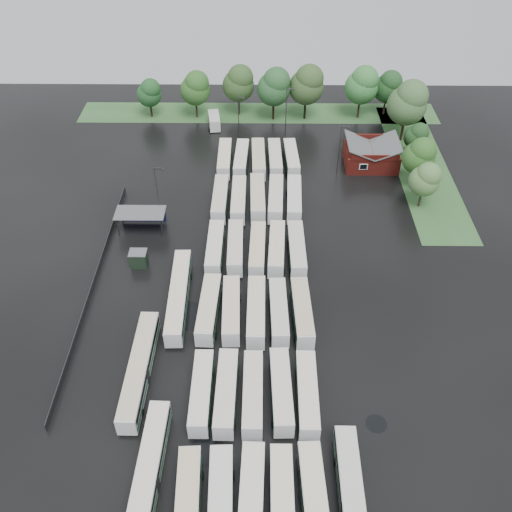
{
  "coord_description": "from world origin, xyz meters",
  "views": [
    {
      "loc": [
        2.67,
        -54.07,
        58.86
      ],
      "look_at": [
        2.0,
        12.0,
        2.5
      ],
      "focal_mm": 40.0,
      "sensor_mm": 36.0,
      "label": 1
    }
  ],
  "objects_px": {
    "artic_bus_east": "(352,505)",
    "minibus": "(214,120)",
    "artic_bus_west_a": "(148,475)",
    "brick_building": "(371,156)"
  },
  "relations": [
    {
      "from": "brick_building",
      "to": "minibus",
      "type": "bearing_deg",
      "value": 153.9
    },
    {
      "from": "artic_bus_west_a",
      "to": "artic_bus_east",
      "type": "distance_m",
      "value": 21.57
    },
    {
      "from": "brick_building",
      "to": "artic_bus_west_a",
      "type": "xyz_separation_m",
      "value": [
        -33.15,
        -65.99,
        -0.12
      ]
    },
    {
      "from": "brick_building",
      "to": "minibus",
      "type": "relative_size",
      "value": 1.59
    },
    {
      "from": "brick_building",
      "to": "minibus",
      "type": "xyz_separation_m",
      "value": [
        -31.48,
        15.42,
        -0.39
      ]
    },
    {
      "from": "brick_building",
      "to": "artic_bus_west_a",
      "type": "relative_size",
      "value": 0.59
    },
    {
      "from": "artic_bus_west_a",
      "to": "artic_bus_east",
      "type": "bearing_deg",
      "value": -6.51
    },
    {
      "from": "artic_bus_west_a",
      "to": "artic_bus_east",
      "type": "xyz_separation_m",
      "value": [
        21.36,
        -3.03,
        -0.01
      ]
    },
    {
      "from": "artic_bus_east",
      "to": "minibus",
      "type": "relative_size",
      "value": 2.67
    },
    {
      "from": "brick_building",
      "to": "artic_bus_east",
      "type": "xyz_separation_m",
      "value": [
        -11.79,
        -69.02,
        -0.13
      ]
    }
  ]
}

